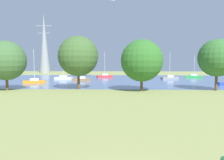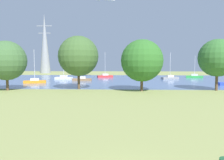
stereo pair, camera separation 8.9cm
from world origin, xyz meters
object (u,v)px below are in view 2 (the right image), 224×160
(sailboat_brown, at_px, (82,79))
(tree_west_near, at_px, (218,58))
(tree_east_far, at_px, (78,56))
(electricity_pylon, at_px, (45,44))
(sailboat_gray, at_px, (170,78))
(sailboat_orange, at_px, (35,81))
(tree_east_near, at_px, (142,61))
(tree_west_far, at_px, (6,61))
(sailboat_red, at_px, (105,76))
(sailboat_green, at_px, (194,76))
(sailboat_white, at_px, (64,78))

(sailboat_brown, bearing_deg, tree_west_near, -33.57)
(tree_east_far, height_order, electricity_pylon, electricity_pylon)
(sailboat_gray, height_order, electricity_pylon, electricity_pylon)
(sailboat_orange, relative_size, tree_east_far, 0.80)
(tree_east_far, xyz_separation_m, tree_east_near, (10.83, -2.28, -0.79))
(sailboat_brown, height_order, tree_east_far, tree_east_far)
(sailboat_brown, xyz_separation_m, tree_west_far, (-9.29, -18.41, 4.53))
(tree_east_near, bearing_deg, sailboat_red, 105.10)
(sailboat_green, bearing_deg, sailboat_red, 179.07)
(sailboat_red, distance_m, electricity_pylon, 38.27)
(tree_east_near, bearing_deg, sailboat_green, 58.52)
(sailboat_orange, bearing_deg, tree_east_far, -39.63)
(sailboat_orange, xyz_separation_m, electricity_pylon, (-12.88, 42.89, 11.92))
(sailboat_orange, relative_size, tree_east_near, 0.89)
(sailboat_green, distance_m, electricity_pylon, 60.80)
(sailboat_brown, bearing_deg, sailboat_orange, -146.42)
(sailboat_red, xyz_separation_m, tree_west_far, (-14.16, -30.92, 4.54))
(sailboat_green, xyz_separation_m, sailboat_brown, (-31.94, -12.07, 0.02))
(sailboat_green, bearing_deg, sailboat_orange, -156.08)
(electricity_pylon, bearing_deg, sailboat_gray, -33.56)
(tree_east_near, relative_size, electricity_pylon, 0.34)
(sailboat_green, relative_size, sailboat_red, 0.85)
(sailboat_brown, bearing_deg, sailboat_white, 142.56)
(sailboat_white, bearing_deg, sailboat_gray, 3.35)
(tree_east_far, height_order, tree_west_near, tree_east_far)
(sailboat_white, xyz_separation_m, sailboat_brown, (5.89, -4.51, 0.00))
(sailboat_orange, bearing_deg, sailboat_gray, 20.90)
(tree_west_far, xyz_separation_m, electricity_pylon, (-13.12, 54.98, 7.38))
(tree_east_near, xyz_separation_m, tree_west_near, (12.58, 1.35, 0.44))
(tree_east_far, distance_m, electricity_pylon, 58.68)
(sailboat_white, xyz_separation_m, sailboat_green, (37.84, 7.56, -0.01))
(sailboat_red, xyz_separation_m, tree_west_near, (20.94, -29.65, 4.98))
(sailboat_white, relative_size, tree_east_near, 0.92)
(sailboat_orange, distance_m, sailboat_brown, 11.43)
(sailboat_gray, relative_size, electricity_pylon, 0.30)
(tree_east_far, relative_size, tree_west_near, 1.09)
(sailboat_gray, distance_m, electricity_pylon, 56.16)
(sailboat_brown, distance_m, tree_west_near, 31.38)
(sailboat_gray, xyz_separation_m, tree_east_far, (-20.92, -22.42, 5.33))
(sailboat_green, relative_size, tree_west_far, 0.80)
(tree_west_near, bearing_deg, sailboat_green, 78.15)
(tree_west_far, xyz_separation_m, tree_west_near, (35.10, 1.28, 0.44))
(tree_west_far, relative_size, tree_east_near, 0.99)
(sailboat_brown, xyz_separation_m, electricity_pylon, (-22.40, 36.57, 11.92))
(sailboat_red, height_order, sailboat_brown, sailboat_brown)
(tree_east_far, bearing_deg, tree_east_near, -11.91)
(sailboat_white, xyz_separation_m, tree_east_near, (19.13, -23.00, 4.53))
(sailboat_gray, xyz_separation_m, sailboat_brown, (-23.33, -6.22, 0.01))
(sailboat_orange, xyz_separation_m, tree_east_far, (11.93, -9.88, 5.33))
(tree_east_far, distance_m, tree_west_near, 23.43)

